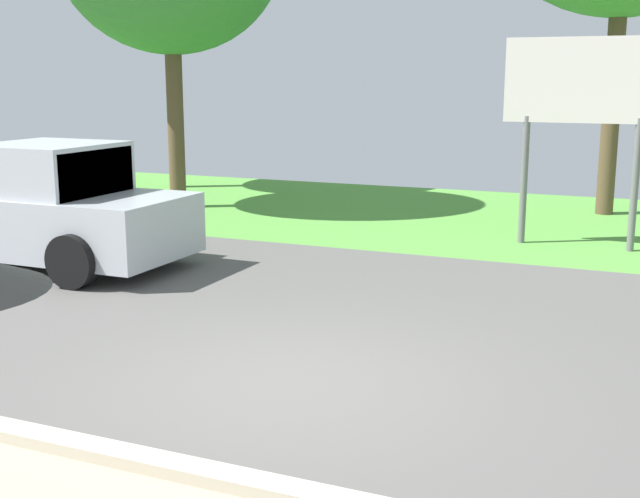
% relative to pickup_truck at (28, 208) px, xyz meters
% --- Properties ---
extents(ground_plane, '(40.00, 22.00, 0.20)m').
position_rel_pickup_truck_xyz_m(ground_plane, '(5.90, -0.11, -0.92)').
color(ground_plane, '#565451').
extents(pickup_truck, '(5.20, 2.28, 1.88)m').
position_rel_pickup_truck_xyz_m(pickup_truck, '(0.00, 0.00, 0.00)').
color(pickup_truck, '#ADB2BA').
rests_on(pickup_truck, ground_plane).
extents(roadside_billboard, '(2.60, 0.12, 3.50)m').
position_rel_pickup_truck_xyz_m(roadside_billboard, '(7.67, 4.65, 1.68)').
color(roadside_billboard, slate).
rests_on(roadside_billboard, ground_plane).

